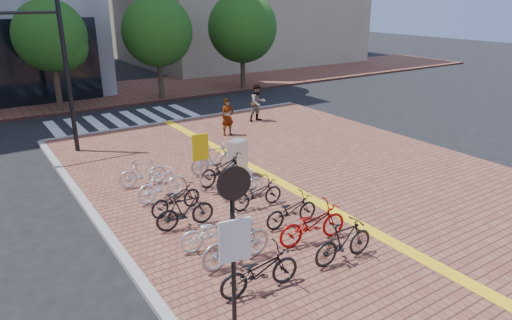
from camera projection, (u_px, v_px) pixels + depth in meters
ground at (271, 228)px, 12.83m from camera, size 120.00×120.00×0.00m
sidewalk at (504, 277)px, 10.44m from camera, size 14.00×34.00×0.15m
tactile_strip at (479, 289)px, 9.89m from camera, size 0.40×34.00×0.01m
kerb_north at (185, 120)px, 23.78m from camera, size 14.00×0.25×0.15m
far_sidewalk at (82, 97)px, 29.29m from camera, size 70.00×8.00×0.15m
crosswalk at (126, 120)px, 24.08m from camera, size 7.50×4.00×0.01m
street_trees at (174, 32)px, 27.77m from camera, size 16.20×4.60×6.35m
bike_0 at (260, 271)px, 9.69m from camera, size 1.92×0.81×0.99m
bike_1 at (236, 242)px, 10.67m from camera, size 1.91×0.61×1.13m
bike_2 at (214, 231)px, 11.39m from camera, size 1.88×0.89×0.95m
bike_3 at (185, 211)px, 12.39m from camera, size 1.69×0.60×1.00m
bike_4 at (176, 198)px, 13.30m from camera, size 1.78×0.92×0.89m
bike_5 at (162, 184)px, 14.10m from camera, size 1.77×0.76×1.03m
bike_6 at (143, 172)px, 15.16m from camera, size 1.65×0.62×0.97m
bike_7 at (344, 241)px, 10.80m from camera, size 1.75×0.53×1.04m
bike_8 at (313, 224)px, 11.65m from camera, size 2.02×0.88×1.03m
bike_9 at (291, 210)px, 12.56m from camera, size 1.68×0.62×0.88m
bike_10 at (257, 194)px, 13.62m from camera, size 1.71×0.67×0.88m
bike_11 at (242, 184)px, 14.28m from camera, size 1.57×0.55×0.93m
bike_12 at (223, 169)px, 15.39m from camera, size 2.06×1.00×1.04m
bike_13 at (214, 158)px, 16.26m from camera, size 1.83×0.56×1.10m
pedestrian_a at (228, 117)px, 20.66m from camera, size 0.62×0.41×1.70m
pedestrian_b at (258, 103)px, 23.04m from camera, size 0.95×0.76×1.86m
utility_box at (238, 158)px, 15.96m from camera, size 0.70×0.60×1.31m
yellow_sign at (200, 152)px, 14.33m from camera, size 0.54×0.15×1.98m
notice_sign at (234, 231)px, 8.02m from camera, size 0.61×0.19×3.32m
traffic_light_pole at (24, 50)px, 16.71m from camera, size 3.22×1.24×6.01m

